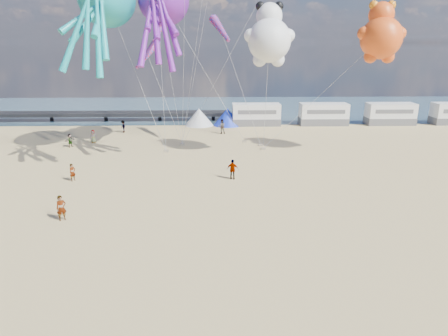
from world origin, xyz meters
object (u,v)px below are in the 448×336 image
(beachgoer_4, at_px, (70,140))
(kite_panda, at_px, (269,41))
(beachgoer_2, at_px, (123,126))
(beachgoer_3, at_px, (233,169))
(standing_person, at_px, (61,208))
(beachgoer_1, at_px, (222,126))
(sandbag_c, at_px, (263,149))
(motorhome_0, at_px, (256,114))
(beachgoer_0, at_px, (93,136))
(kite_octopus_purple, at_px, (164,0))
(windsock_left, at_px, (159,28))
(sandbag_d, at_px, (260,145))
(sandbag_e, at_px, (182,144))
(sandbag_b, at_px, (245,141))
(motorhome_2, at_px, (390,114))
(tent_white, at_px, (199,117))
(beachgoer_5, at_px, (72,172))
(kite_teddy_orange, at_px, (381,38))
(tent_blue, at_px, (228,117))
(motorhome_1, at_px, (323,114))
(windsock_right, at_px, (147,54))
(sandbag_a, at_px, (166,151))
(windsock_mid, at_px, (221,29))

(beachgoer_4, bearing_deg, kite_panda, -69.11)
(beachgoer_2, distance_m, beachgoer_3, 23.15)
(standing_person, bearing_deg, beachgoer_1, 35.21)
(standing_person, height_order, sandbag_c, standing_person)
(beachgoer_2, bearing_deg, standing_person, -29.89)
(kite_panda, bearing_deg, motorhome_0, 72.33)
(beachgoer_0, height_order, sandbag_c, beachgoer_0)
(kite_octopus_purple, distance_m, windsock_left, 3.37)
(sandbag_d, distance_m, sandbag_e, 8.82)
(beachgoer_4, xyz_separation_m, sandbag_b, (19.52, 1.60, -0.63))
(motorhome_2, distance_m, kite_octopus_purple, 34.89)
(tent_white, relative_size, beachgoer_5, 2.68)
(sandbag_b, xyz_separation_m, sandbag_c, (1.79, -3.33, 0.00))
(kite_teddy_orange, bearing_deg, tent_white, 148.19)
(tent_blue, relative_size, kite_panda, 0.59)
(beachgoer_5, bearing_deg, beachgoer_3, -53.39)
(tent_white, bearing_deg, motorhome_0, 0.00)
(beachgoer_1, distance_m, windsock_left, 15.46)
(beachgoer_1, bearing_deg, beachgoer_2, -15.62)
(motorhome_1, height_order, tent_blue, motorhome_1)
(beachgoer_2, distance_m, sandbag_e, 10.84)
(sandbag_d, distance_m, windsock_left, 16.36)
(kite_octopus_purple, xyz_separation_m, kite_teddy_orange, (20.71, -4.85, -3.71))
(tent_blue, relative_size, beachgoer_4, 2.70)
(motorhome_1, height_order, tent_white, motorhome_1)
(kite_octopus_purple, bearing_deg, motorhome_2, 0.14)
(beachgoer_0, xyz_separation_m, beachgoer_1, (14.99, 4.26, 0.19))
(motorhome_2, height_order, standing_person, motorhome_2)
(motorhome_1, bearing_deg, sandbag_b, -139.34)
(beachgoer_1, xyz_separation_m, windsock_right, (-7.59, -8.36, 9.06))
(beachgoer_1, height_order, sandbag_c, beachgoer_1)
(motorhome_2, distance_m, beachgoer_0, 40.14)
(sandbag_a, height_order, sandbag_c, same)
(beachgoer_5, bearing_deg, motorhome_0, -0.92)
(beachgoer_2, bearing_deg, sandbag_b, 35.26)
(beachgoer_4, distance_m, sandbag_e, 12.40)
(beachgoer_2, bearing_deg, beachgoer_0, -56.15)
(standing_person, bearing_deg, beachgoer_5, 72.04)
(kite_panda, height_order, kite_teddy_orange, kite_teddy_orange)
(beachgoer_2, bearing_deg, windsock_right, -5.49)
(motorhome_0, bearing_deg, sandbag_b, -103.11)
(beachgoer_1, relative_size, beachgoer_2, 1.22)
(beachgoer_1, xyz_separation_m, windsock_mid, (-0.20, -4.93, 11.52))
(beachgoer_3, relative_size, sandbag_c, 3.47)
(sandbag_b, relative_size, sandbag_c, 1.00)
(kite_octopus_purple, distance_m, windsock_mid, 6.51)
(sandbag_c, relative_size, kite_octopus_purple, 0.04)
(motorhome_0, height_order, beachgoer_4, motorhome_0)
(sandbag_e, height_order, windsock_right, windsock_right)
(motorhome_0, height_order, standing_person, motorhome_0)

